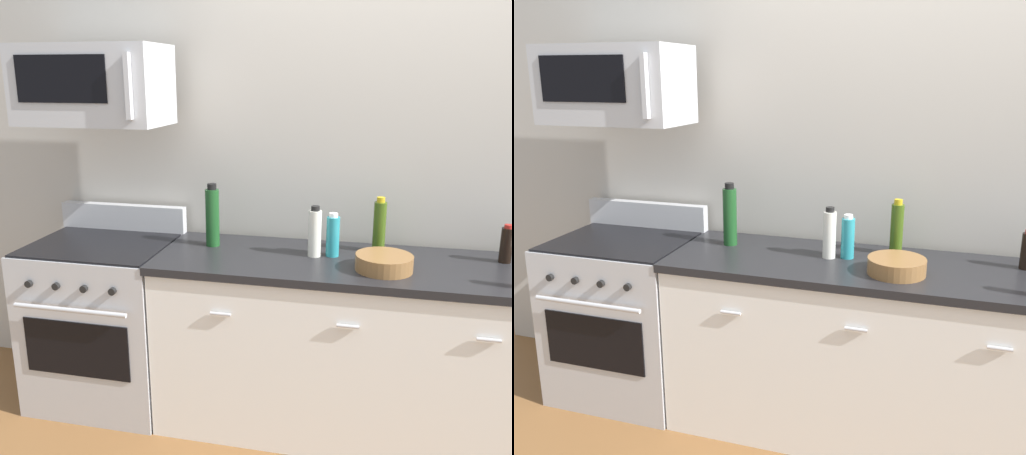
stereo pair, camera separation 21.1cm
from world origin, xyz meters
The scene contains 11 objects.
ground_plane centered at (0.00, 0.00, 0.00)m, with size 6.78×6.78×0.00m, color brown.
back_wall centered at (0.00, 0.41, 1.35)m, with size 5.65×0.10×2.70m, color #B7B2A8.
counter_unit centered at (0.00, 0.00, 0.46)m, with size 2.56×0.66×0.92m.
range_oven centered at (-1.65, 0.00, 0.47)m, with size 0.76×0.69×1.07m.
microwave centered at (-1.65, 0.05, 1.75)m, with size 0.74×0.44×0.40m.
bottle_vinegar_white centered at (-0.50, 0.04, 1.04)m, with size 0.07×0.07×0.26m.
bottle_soy_sauce_dark centered at (0.42, 0.15, 1.01)m, with size 0.06×0.06×0.19m.
bottle_wine_green centered at (-1.05, 0.10, 1.08)m, with size 0.07×0.07×0.33m.
bottle_olive_oil centered at (-0.18, 0.19, 1.06)m, with size 0.06×0.06×0.29m.
bottle_dish_soap centered at (-0.41, 0.06, 1.03)m, with size 0.07×0.07×0.22m.
bowl_wooden_salad centered at (-0.15, -0.10, 0.96)m, with size 0.27×0.27×0.07m.
Camera 1 is at (-0.19, -2.62, 1.80)m, focal length 39.09 mm.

